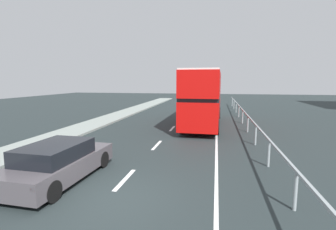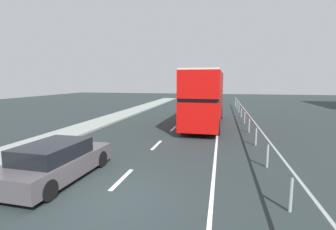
% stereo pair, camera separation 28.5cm
% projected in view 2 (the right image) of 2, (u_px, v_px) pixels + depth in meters
% --- Properties ---
extents(ground_plane, '(73.82, 120.00, 0.10)m').
position_uv_depth(ground_plane, '(104.00, 198.00, 7.48)').
color(ground_plane, '#242D2E').
extents(lane_paint_markings, '(3.29, 46.00, 0.01)m').
position_uv_depth(lane_paint_markings, '(199.00, 136.00, 15.63)').
color(lane_paint_markings, silver).
rests_on(lane_paint_markings, ground).
extents(bridge_side_railing, '(0.10, 42.00, 1.12)m').
position_uv_depth(bridge_side_railing, '(252.00, 123.00, 14.99)').
color(bridge_side_railing, '#8C9598').
rests_on(bridge_side_railing, ground).
extents(double_decker_bus_red, '(2.72, 10.24, 4.17)m').
position_uv_depth(double_decker_bus_red, '(205.00, 96.00, 19.30)').
color(double_decker_bus_red, '#C00B09').
rests_on(double_decker_bus_red, ground).
extents(hatchback_car_near, '(2.03, 4.47, 1.34)m').
position_uv_depth(hatchback_car_near, '(56.00, 161.00, 8.71)').
color(hatchback_car_near, '#4B474B').
rests_on(hatchback_car_near, ground).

